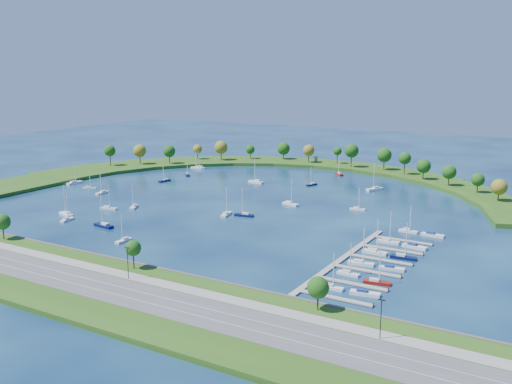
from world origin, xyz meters
The scene contains 39 objects.
ground centered at (0.00, 0.00, 0.00)m, with size 700.00×700.00×0.00m, color #06173B.
south_shoreline centered at (0.03, -122.88, 1.00)m, with size 420.00×43.10×11.60m.
breakwater centered at (-46.33, 48.72, 0.99)m, with size 286.74×247.64×2.00m.
breakwater_trees centered at (-11.18, 88.42, 10.47)m, with size 243.45×89.72×15.17m.
harbor_tower centered at (-14.43, 118.87, 3.96)m, with size 2.60×2.60×3.82m.
dock_system centered at (85.30, -61.00, 0.35)m, with size 24.28×82.00×1.60m.
moored_boat_0 centered at (-16.85, 42.24, 0.98)m, with size 9.90×3.81×14.19m.
moored_boat_1 centered at (48.84, 57.47, 0.99)m, with size 7.53×9.97×14.65m.
moored_boat_2 centered at (-105.01, -12.50, 0.97)m, with size 3.34×9.77×14.12m.
moored_boat_3 centered at (14.65, 89.95, 0.89)m, with size 7.30×6.97×11.60m.
moored_boat_4 centered at (13.78, 51.95, 0.87)m, with size 4.25×7.52×10.66m.
moored_boat_5 centered at (-64.88, 18.86, 0.88)m, with size 3.96×7.93×11.23m.
moored_boat_6 centered at (-44.25, -47.75, 0.90)m, with size 8.43×4.39×11.93m.
moored_boat_7 centered at (-2.11, -82.71, 0.88)m, with size 2.27×7.46×10.90m.
moored_boat_8 centered at (25.21, 3.37, 0.94)m, with size 9.24×4.61×13.09m.
moored_boat_9 centered at (-74.04, 65.79, 0.90)m, with size 8.17×3.02×11.75m.
moored_boat_10 centered at (-65.00, 40.89, 0.88)m, with size 6.66×6.73×10.88m.
moored_boat_11 centered at (-23.76, -71.37, 0.98)m, with size 9.95×3.75×14.27m.
moored_boat_12 centered at (-44.93, -71.92, 0.88)m, with size 3.28×7.71×10.98m.
moored_boat_13 centered at (-75.17, 64.67, 0.91)m, with size 8.45×3.25×12.12m.
moored_boat_14 centered at (-72.22, -23.66, 0.90)m, with size 2.51×8.12×11.84m.
moored_boat_15 centered at (-86.54, -19.06, 0.88)m, with size 7.31×6.03×10.99m.
moored_boat_16 centered at (56.95, 9.98, 0.87)m, with size 7.47×3.39×10.60m.
moored_boat_17 centered at (-52.22, -65.79, 0.96)m, with size 9.76×5.11×13.82m.
moored_boat_18 centered at (9.63, -29.28, 0.93)m, with size 4.33×9.00×12.75m.
moored_boat_19 centered at (17.30, -26.44, 0.93)m, with size 9.02×4.09×12.80m.
moored_boat_20 centered at (-35.87, -39.65, 0.90)m, with size 5.71×8.24×11.91m.
docked_boat_0 centered at (85.53, -87.46, 0.89)m, with size 7.72×2.23×11.32m.
docked_boat_1 centered at (95.97, -86.93, 0.66)m, with size 9.09×3.84×1.80m.
docked_boat_2 centered at (85.53, -73.57, 0.88)m, with size 7.55×2.53×10.93m.
docked_boat_3 centered at (96.02, -76.49, 0.91)m, with size 8.61×3.70×12.25m.
docked_boat_4 centered at (85.51, -62.25, 0.94)m, with size 9.12×3.67×13.03m.
docked_boat_5 centered at (95.98, -61.88, 0.63)m, with size 8.64×3.69×1.71m.
docked_boat_6 centered at (85.51, -48.13, 0.94)m, with size 8.97×2.68×13.12m.
docked_boat_7 centered at (96.01, -48.74, 0.94)m, with size 9.11×3.21×13.13m.
docked_boat_8 centered at (85.51, -33.35, 0.92)m, with size 8.62×2.87×12.49m.
docked_boat_9 centered at (95.97, -34.45, 0.69)m, with size 9.53×3.96×1.88m.
docked_boat_10 centered at (87.93, -14.82, 0.88)m, with size 7.64×2.29×11.16m.
docked_boat_11 centered at (97.87, -15.73, 0.67)m, with size 9.01×2.79×1.82m.
Camera 1 is at (149.89, -241.53, 65.48)m, focal length 40.96 mm.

